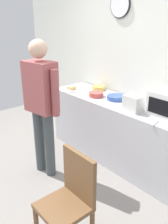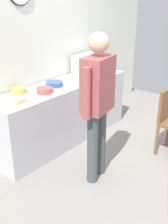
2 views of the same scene
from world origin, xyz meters
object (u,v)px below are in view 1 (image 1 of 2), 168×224
(sandwich_plate, at_px, (72,89))
(wooden_chair, at_px, (70,198))
(salad_bowl, at_px, (98,88))
(person_standing, at_px, (41,100))
(cereal_bowl, at_px, (116,98))
(toaster, at_px, (133,103))
(mixing_bowl, at_px, (96,94))
(fork_utensil, at_px, (108,104))
(spoon_utensil, at_px, (155,123))

(sandwich_plate, bearing_deg, wooden_chair, -38.61)
(salad_bowl, distance_m, person_standing, 1.19)
(cereal_bowl, height_order, toaster, toaster)
(person_standing, bearing_deg, sandwich_plate, 119.00)
(mixing_bowl, bearing_deg, toaster, -4.06)
(sandwich_plate, height_order, wooden_chair, sandwich_plate)
(fork_utensil, bearing_deg, cereal_bowl, 108.85)
(cereal_bowl, bearing_deg, toaster, -20.55)
(sandwich_plate, bearing_deg, mixing_bowl, 8.84)
(cereal_bowl, relative_size, wooden_chair, 0.27)
(mixing_bowl, bearing_deg, salad_bowl, 130.45)
(fork_utensil, bearing_deg, person_standing, -116.67)
(salad_bowl, xyz_separation_m, toaster, (0.95, -0.32, 0.07))
(sandwich_plate, xyz_separation_m, spoon_utensil, (1.62, -0.09, -0.02))
(fork_utensil, bearing_deg, mixing_bowl, 161.75)
(salad_bowl, xyz_separation_m, cereal_bowl, (0.51, -0.15, -0.00))
(fork_utensil, bearing_deg, wooden_chair, -59.04)
(salad_bowl, distance_m, spoon_utensil, 1.42)
(sandwich_plate, bearing_deg, cereal_bowl, 13.66)
(sandwich_plate, distance_m, toaster, 1.22)
(sandwich_plate, relative_size, salad_bowl, 1.33)
(salad_bowl, height_order, fork_utensil, salad_bowl)
(toaster, xyz_separation_m, fork_utensil, (-0.36, -0.07, -0.10))
(person_standing, bearing_deg, toaster, 48.67)
(toaster, bearing_deg, person_standing, -131.33)
(mixing_bowl, xyz_separation_m, fork_utensil, (0.37, -0.12, -0.03))
(sandwich_plate, distance_m, wooden_chair, 2.08)
(sandwich_plate, xyz_separation_m, mixing_bowl, (0.49, 0.08, 0.01))
(spoon_utensil, bearing_deg, person_standing, -147.56)
(salad_bowl, xyz_separation_m, wooden_chair, (1.33, -1.61, -0.41))
(cereal_bowl, relative_size, person_standing, 0.14)
(toaster, height_order, fork_utensil, toaster)
(mixing_bowl, height_order, person_standing, person_standing)
(wooden_chair, bearing_deg, fork_utensil, 120.96)
(cereal_bowl, bearing_deg, spoon_utensil, -18.59)
(sandwich_plate, distance_m, salad_bowl, 0.43)
(mixing_bowl, xyz_separation_m, person_standing, (-0.03, -0.91, 0.10))
(spoon_utensil, bearing_deg, toaster, 163.57)
(wooden_chair, bearing_deg, person_standing, 158.76)
(salad_bowl, relative_size, fork_utensil, 1.19)
(fork_utensil, bearing_deg, toaster, 10.99)
(person_standing, bearing_deg, wooden_chair, -21.24)
(salad_bowl, bearing_deg, fork_utensil, -33.06)
(sandwich_plate, height_order, toaster, toaster)
(sandwich_plate, distance_m, spoon_utensil, 1.62)
(mixing_bowl, relative_size, fork_utensil, 1.27)
(fork_utensil, height_order, wooden_chair, wooden_chair)
(cereal_bowl, height_order, mixing_bowl, mixing_bowl)
(spoon_utensil, bearing_deg, sandwich_plate, 176.64)
(toaster, relative_size, fork_utensil, 1.29)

